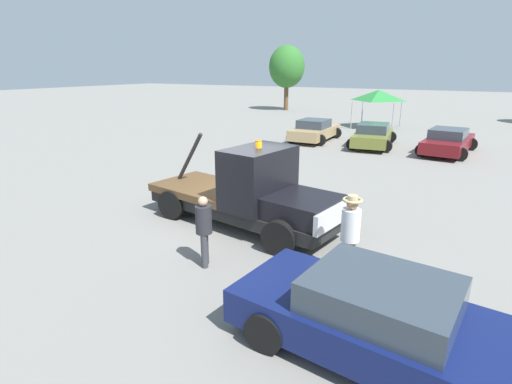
% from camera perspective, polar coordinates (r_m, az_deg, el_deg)
% --- Properties ---
extents(ground_plane, '(160.00, 160.00, 0.00)m').
position_cam_1_polar(ground_plane, '(11.71, -2.14, -4.55)').
color(ground_plane, gray).
extents(tow_truck, '(6.20, 2.86, 2.53)m').
position_cam_1_polar(tow_truck, '(11.15, -0.73, -0.35)').
color(tow_truck, black).
rests_on(tow_truck, ground).
extents(foreground_car, '(5.31, 2.54, 1.34)m').
position_cam_1_polar(foreground_car, '(6.69, 18.84, -17.42)').
color(foreground_car, '#0F194C').
rests_on(foreground_car, ground).
extents(person_near_truck, '(0.42, 0.42, 1.88)m').
position_cam_1_polar(person_near_truck, '(8.63, 13.33, -5.35)').
color(person_near_truck, '#847051').
rests_on(person_near_truck, ground).
extents(person_at_hood, '(0.37, 0.37, 1.67)m').
position_cam_1_polar(person_at_hood, '(9.05, -7.45, -4.90)').
color(person_at_hood, '#38383D').
rests_on(person_at_hood, ground).
extents(parked_car_tan, '(2.51, 4.51, 1.34)m').
position_cam_1_polar(parked_car_tan, '(25.25, 8.37, 8.70)').
color(parked_car_tan, tan).
rests_on(parked_car_tan, ground).
extents(parked_car_olive, '(2.82, 4.95, 1.34)m').
position_cam_1_polar(parked_car_olive, '(24.12, 16.35, 7.79)').
color(parked_car_olive, olive).
rests_on(parked_car_olive, ground).
extents(parked_car_maroon, '(2.79, 4.98, 1.34)m').
position_cam_1_polar(parked_car_maroon, '(23.47, 25.73, 6.53)').
color(parked_car_maroon, maroon).
rests_on(parked_car_maroon, ground).
extents(canopy_tent_green, '(3.04, 3.04, 2.79)m').
position_cam_1_polar(canopy_tent_green, '(31.83, 17.07, 13.06)').
color(canopy_tent_green, '#9E9EA3').
rests_on(canopy_tent_green, ground).
extents(tree_left, '(3.70, 3.70, 6.61)m').
position_cam_1_polar(tree_left, '(43.56, 4.42, 17.39)').
color(tree_left, brown).
rests_on(tree_left, ground).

